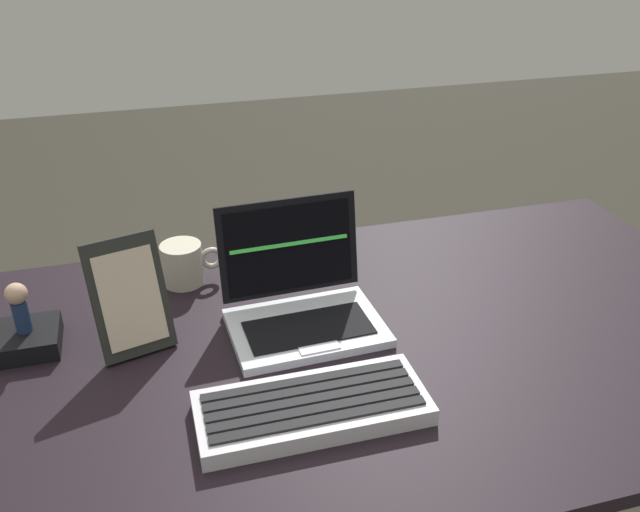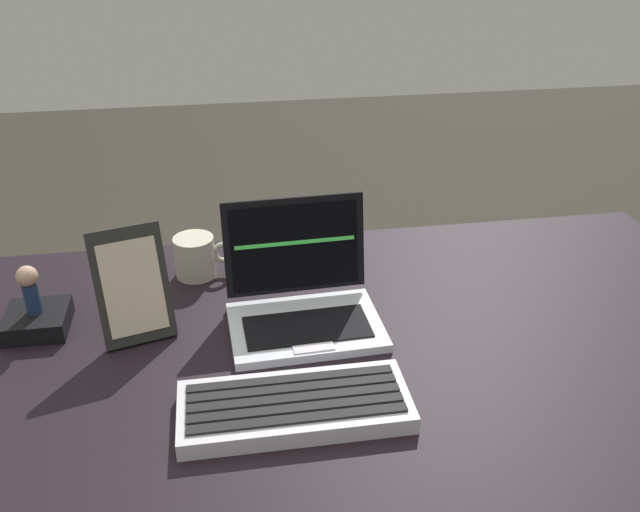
% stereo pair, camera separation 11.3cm
% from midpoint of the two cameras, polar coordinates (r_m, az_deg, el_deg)
% --- Properties ---
extents(desk, '(1.58, 0.83, 0.72)m').
position_cam_midpoint_polar(desk, '(1.22, 3.17, -11.39)').
color(desk, black).
rests_on(desk, ground).
extents(laptop_front, '(0.27, 0.23, 0.20)m').
position_cam_midpoint_polar(laptop_front, '(1.20, 1.20, -3.87)').
color(laptop_front, silver).
rests_on(laptop_front, desk).
extents(external_keyboard, '(0.34, 0.14, 0.03)m').
position_cam_midpoint_polar(external_keyboard, '(1.02, 1.12, -12.54)').
color(external_keyboard, silver).
rests_on(external_keyboard, desk).
extents(photo_frame, '(0.13, 0.10, 0.20)m').
position_cam_midpoint_polar(photo_frame, '(1.16, -12.76, -2.57)').
color(photo_frame, black).
rests_on(photo_frame, desk).
extents(figurine_stand, '(0.11, 0.11, 0.03)m').
position_cam_midpoint_polar(figurine_stand, '(1.27, -20.22, -5.15)').
color(figurine_stand, black).
rests_on(figurine_stand, desk).
extents(figurine, '(0.04, 0.04, 0.09)m').
position_cam_midpoint_polar(figurine, '(1.23, -20.76, -2.45)').
color(figurine, navy).
rests_on(figurine, figurine_stand).
extents(coffee_mug, '(0.12, 0.08, 0.08)m').
position_cam_midpoint_polar(coffee_mug, '(1.35, -7.99, -0.10)').
color(coffee_mug, beige).
rests_on(coffee_mug, desk).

